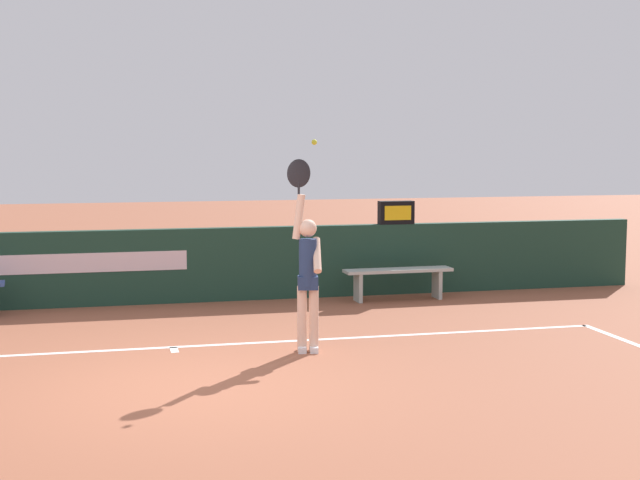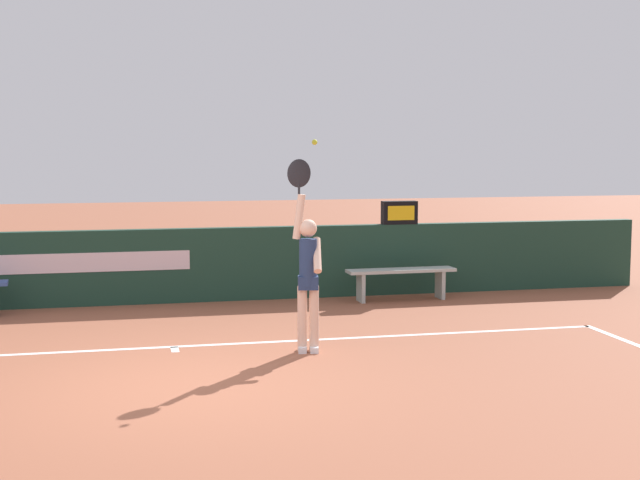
# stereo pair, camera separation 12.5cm
# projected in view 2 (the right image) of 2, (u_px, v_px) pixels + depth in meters

# --- Properties ---
(ground_plane) EXTENTS (60.00, 60.00, 0.00)m
(ground_plane) POSITION_uv_depth(u_px,v_px,m) (185.00, 386.00, 9.37)
(ground_plane) COLOR #9C563C
(court_lines) EXTENTS (11.47, 5.61, 0.00)m
(court_lines) POSITION_uv_depth(u_px,v_px,m) (192.00, 410.00, 8.54)
(court_lines) COLOR white
(court_lines) RESTS_ON ground
(back_wall) EXTENTS (16.46, 0.19, 1.18)m
(back_wall) POSITION_uv_depth(u_px,v_px,m) (160.00, 266.00, 14.20)
(back_wall) COLOR #1A3A2D
(back_wall) RESTS_ON ground
(speed_display) EXTENTS (0.59, 0.20, 0.38)m
(speed_display) POSITION_uv_depth(u_px,v_px,m) (399.00, 213.00, 14.99)
(speed_display) COLOR black
(speed_display) RESTS_ON back_wall
(tennis_player) EXTENTS (0.43, 0.42, 2.35)m
(tennis_player) POSITION_uv_depth(u_px,v_px,m) (308.00, 273.00, 10.84)
(tennis_player) COLOR beige
(tennis_player) RESTS_ON ground
(tennis_ball) EXTENTS (0.07, 0.07, 0.07)m
(tennis_ball) POSITION_uv_depth(u_px,v_px,m) (315.00, 142.00, 10.74)
(tennis_ball) COLOR #CEDA2E
(courtside_bench_near) EXTENTS (1.78, 0.39, 0.51)m
(courtside_bench_near) POSITION_uv_depth(u_px,v_px,m) (401.00, 276.00, 14.48)
(courtside_bench_near) COLOR #ACB7B1
(courtside_bench_near) RESTS_ON ground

